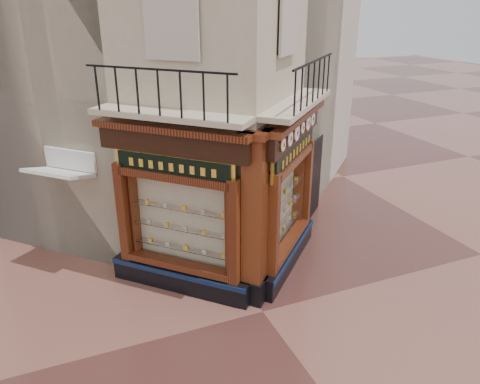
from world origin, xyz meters
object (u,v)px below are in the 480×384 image
clock_f (312,119)px  clock_c (296,133)px  corner_pilaster (255,223)px  signboard_left (173,166)px  clock_a (282,145)px  signboard_right (294,151)px  awning (73,268)px  clock_b (290,138)px  clock_d (302,128)px  clock_e (307,123)px

clock_f → clock_c: bearing=180.0°
corner_pilaster → clock_c: bearing=-16.5°
clock_f → signboard_left: size_ratio=0.18×
clock_c → corner_pilaster: bearing=163.5°
clock_a → signboard_left: (-2.07, 1.01, -0.52)m
signboard_right → signboard_left: bearing=135.0°
corner_pilaster → signboard_right: size_ratio=1.76×
awning → signboard_left: bearing=-176.5°
clock_b → clock_d: 1.00m
clock_a → clock_b: size_ratio=0.83×
clock_d → clock_e: bearing=-0.0°
clock_f → clock_a: bearing=-180.0°
corner_pilaster → signboard_left: size_ratio=1.91×
corner_pilaster → clock_e: (2.01, 1.41, 1.67)m
clock_d → clock_e: clock_e is taller
corner_pilaster → clock_b: bearing=-24.6°
clock_d → clock_e: size_ratio=0.77×
corner_pilaster → signboard_right: 2.12m
clock_d → clock_a: bearing=-180.0°
awning → clock_c: bearing=-159.5°
clock_a → clock_d: 1.50m
clock_b → signboard_left: size_ratio=0.18×
clock_b → clock_d: bearing=0.0°
clock_b → signboard_left: 2.56m
signboard_right → clock_a: bearing=-175.2°
clock_e → awning: size_ratio=0.27×
signboard_left → signboard_right: 2.92m
clock_d → clock_f: (0.66, 0.66, 0.00)m
clock_b → clock_c: clock_c is taller
clock_f → signboard_right: (-0.87, -0.71, -0.52)m
corner_pilaster → clock_e: bearing=-10.0°
clock_c → signboard_right: size_ratio=0.18×
clock_d → signboard_left: 3.17m
clock_b → clock_e: clock_e is taller
clock_c → awning: size_ratio=0.27×
corner_pilaster → signboard_right: corner_pilaster is taller
clock_e → clock_f: size_ratio=1.09×
clock_a → signboard_right: bearing=4.8°
clock_f → clock_d: bearing=-180.0°
clock_a → signboard_right: clock_a is taller
clock_f → signboard_left: (-3.79, -0.71, -0.52)m
clock_e → signboard_left: clock_e is taller
signboard_left → clock_c: bearing=-141.0°
clock_c → signboard_left: clock_c is taller
clock_d → signboard_left: size_ratio=0.15×
corner_pilaster → signboard_right: bearing=-10.2°
awning → signboard_right: signboard_right is taller
signboard_left → clock_b: bearing=-150.2°
clock_e → clock_f: clock_e is taller
clock_b → awning: clock_b is taller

